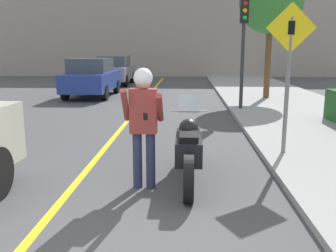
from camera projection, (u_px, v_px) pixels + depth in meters
name	position (u px, v px, depth m)	size (l,w,h in m)	color
road_center_line	(119.00, 131.00, 9.62)	(0.12, 36.00, 0.01)	yellow
building_backdrop	(172.00, 23.00, 28.35)	(28.00, 1.20, 7.96)	gray
motorcycle	(188.00, 149.00, 5.93)	(0.62, 2.36, 1.32)	black
person_biker	(143.00, 115.00, 5.50)	(0.59, 0.49, 1.82)	#282D4C
crossing_sign	(289.00, 65.00, 6.92)	(0.91, 0.08, 2.80)	slate
traffic_light	(244.00, 33.00, 12.13)	(0.26, 0.30, 3.54)	#2D2D30
street_tree	(271.00, 2.00, 14.67)	(2.50, 2.50, 5.05)	brown
parked_car_blue	(92.00, 77.00, 16.50)	(1.88, 4.20, 1.68)	black
parked_car_grey	(115.00, 70.00, 22.07)	(1.88, 4.20, 1.68)	black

